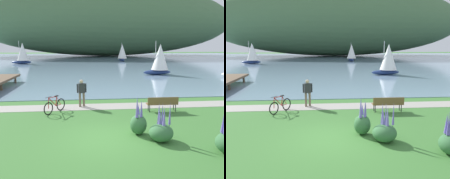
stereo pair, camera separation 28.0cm
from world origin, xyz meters
TOP-DOWN VIEW (x-y plane):
  - ground_plane at (0.00, 0.00)m, footprint 200.00×200.00m
  - bay_water at (0.00, 47.12)m, footprint 180.00×80.00m
  - distant_hillside at (4.70, 68.04)m, footprint 82.78×28.00m
  - shoreline_path at (0.00, 5.19)m, footprint 60.00×1.50m
  - park_bench_near_camera at (3.49, 3.76)m, footprint 1.80×0.49m
  - bicycle_leaning_near_bench at (-2.69, 4.15)m, footprint 1.02×1.51m
  - person_at_shoreline at (-1.18, 5.32)m, footprint 0.60×0.29m
  - echium_bush_closest_to_camera at (1.38, 0.43)m, footprint 0.72×0.72m
  - echium_bush_mid_cluster at (2.14, -0.39)m, footprint 0.98×0.98m
  - sailboat_nearest_to_shore at (8.16, 19.88)m, footprint 3.61×2.24m
  - sailboat_mid_bay at (6.86, 43.92)m, footprint 2.29×3.56m
  - sailboat_toward_hillside at (-13.28, 38.30)m, footprint 3.76×2.31m

SIDE VIEW (x-z plane):
  - ground_plane at x=0.00m, z-range 0.00..0.00m
  - shoreline_path at x=0.00m, z-range 0.00..0.01m
  - bay_water at x=0.00m, z-range 0.00..0.04m
  - bicycle_leaning_near_bench at x=-2.69m, z-range -0.11..0.90m
  - echium_bush_mid_cluster at x=2.14m, z-range -0.40..1.22m
  - echium_bush_closest_to_camera at x=1.38m, z-range -0.37..1.37m
  - park_bench_near_camera at x=3.49m, z-range 0.08..0.96m
  - person_at_shoreline at x=-1.18m, z-range 0.12..1.83m
  - sailboat_mid_bay at x=6.86m, z-range -0.08..3.99m
  - sailboat_nearest_to_shore at x=8.16m, z-range -0.08..4.09m
  - sailboat_toward_hillside at x=-13.28m, z-range -0.09..4.28m
  - distant_hillside at x=4.70m, z-range 0.04..22.08m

